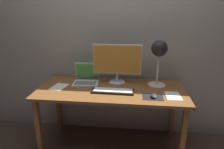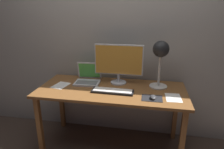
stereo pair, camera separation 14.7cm
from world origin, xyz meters
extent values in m
plane|color=#47382D|center=(0.00, 0.00, 0.00)|extent=(4.80, 4.80, 0.00)
cube|color=#9E998E|center=(0.00, 0.40, 1.30)|extent=(4.80, 0.06, 2.60)
cube|color=brown|center=(0.00, 0.00, 0.72)|extent=(1.60, 0.70, 0.03)
cube|color=brown|center=(-0.74, -0.29, 0.35)|extent=(0.05, 0.05, 0.71)
cube|color=brown|center=(0.74, -0.29, 0.35)|extent=(0.05, 0.05, 0.71)
cube|color=brown|center=(-0.74, 0.29, 0.35)|extent=(0.05, 0.05, 0.71)
cube|color=brown|center=(0.74, 0.29, 0.35)|extent=(0.05, 0.05, 0.71)
cylinder|color=silver|center=(0.05, 0.18, 0.75)|extent=(0.18, 0.18, 0.01)
cylinder|color=silver|center=(0.05, 0.18, 0.80)|extent=(0.03, 0.03, 0.09)
cube|color=silver|center=(0.05, 0.18, 1.02)|extent=(0.55, 0.03, 0.35)
cube|color=gold|center=(0.05, 0.17, 1.02)|extent=(0.53, 0.00, 0.32)
cube|color=black|center=(0.03, -0.09, 0.75)|extent=(0.44, 0.15, 0.02)
cube|color=silver|center=(0.03, -0.09, 0.76)|extent=(0.41, 0.12, 0.01)
cube|color=silver|center=(-0.31, 0.10, 0.75)|extent=(0.30, 0.23, 0.02)
cube|color=slate|center=(-0.31, 0.08, 0.76)|extent=(0.25, 0.13, 0.00)
cube|color=silver|center=(-0.31, 0.22, 0.86)|extent=(0.29, 0.07, 0.21)
cube|color=#59C64C|center=(-0.31, 0.22, 0.86)|extent=(0.25, 0.06, 0.18)
cylinder|color=beige|center=(0.50, 0.15, 0.75)|extent=(0.20, 0.20, 0.01)
cylinder|color=silver|center=(0.50, 0.15, 0.94)|extent=(0.02, 0.02, 0.38)
sphere|color=black|center=(0.50, 0.15, 1.17)|extent=(0.17, 0.17, 0.17)
sphere|color=#FFEAB2|center=(0.50, 0.14, 1.12)|extent=(0.06, 0.06, 0.06)
cube|color=black|center=(0.43, -0.17, 0.74)|extent=(0.20, 0.16, 0.00)
ellipsoid|color=#38383A|center=(0.44, -0.18, 0.76)|extent=(0.06, 0.10, 0.03)
cube|color=white|center=(-0.59, -0.01, 0.74)|extent=(0.18, 0.23, 0.00)
cube|color=white|center=(0.64, -0.12, 0.74)|extent=(0.16, 0.22, 0.00)
camera|label=1|loc=(0.23, -2.03, 1.59)|focal=32.50mm
camera|label=2|loc=(0.38, -2.01, 1.59)|focal=32.50mm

